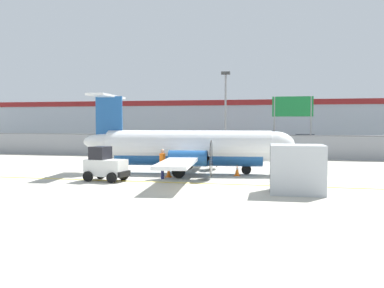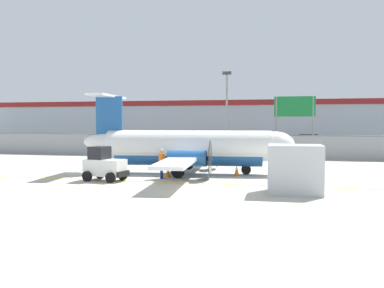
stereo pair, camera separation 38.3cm
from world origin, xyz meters
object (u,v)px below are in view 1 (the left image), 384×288
ground_crew_worker (162,162)px  baggage_tug (105,165)px  cargo_container (297,169)px  parked_car_5 (304,140)px  parked_car_3 (232,140)px  highway_sign (293,112)px  commuter_airplane (192,148)px  parked_car_1 (146,143)px  parked_car_6 (335,143)px  apron_light_pole (226,109)px  traffic_cone_near_left (169,172)px  parked_car_0 (123,141)px  traffic_cone_near_right (237,171)px  parked_car_4 (261,142)px  parked_car_2 (191,140)px

ground_crew_worker → baggage_tug: bearing=7.6°
cargo_container → parked_car_5: (1.64, 35.39, -0.21)m
parked_car_3 → highway_sign: bearing=-60.7°
commuter_airplane → parked_car_1: (-9.24, 18.49, -0.71)m
parked_car_3 → commuter_airplane: bearing=-85.9°
parked_car_6 → apron_light_pole: size_ratio=0.60×
highway_sign → parked_car_1: bearing=162.2°
traffic_cone_near_left → parked_car_1: (-8.26, 20.47, 0.58)m
commuter_airplane → ground_crew_worker: size_ratio=9.46×
commuter_airplane → parked_car_3: 27.56m
parked_car_0 → apron_light_pole: bearing=-41.8°
baggage_tug → traffic_cone_near_left: 3.77m
baggage_tug → parked_car_3: bearing=94.0°
cargo_container → parked_car_6: 30.28m
cargo_container → parked_car_1: cargo_container is taller
cargo_container → traffic_cone_near_right: cargo_container is taller
traffic_cone_near_right → parked_car_4: 25.50m
traffic_cone_near_left → parked_car_6: size_ratio=0.15×
parked_car_3 → parked_car_2: bearing=-160.8°
cargo_container → parked_car_1: 29.03m
parked_car_3 → parked_car_6: 12.54m
traffic_cone_near_right → parked_car_5: 30.20m
cargo_container → parked_car_5: cargo_container is taller
parked_car_4 → parked_car_0: bearing=178.9°
ground_crew_worker → parked_car_3: bearing=-109.9°
commuter_airplane → parked_car_6: bearing=59.4°
baggage_tug → parked_car_5: size_ratio=0.57×
traffic_cone_near_left → parked_car_0: size_ratio=0.15×
cargo_container → traffic_cone_near_right: (-3.36, 5.61, -0.79)m
ground_crew_worker → parked_car_0: size_ratio=0.39×
commuter_airplane → highway_sign: 15.10m
traffic_cone_near_left → parked_car_1: parked_car_1 is taller
traffic_cone_near_left → parked_car_6: 28.45m
baggage_tug → traffic_cone_near_right: (6.83, 3.74, -0.54)m
cargo_container → traffic_cone_near_right: bearing=118.9°
baggage_tug → parked_car_1: (-5.28, 22.70, 0.04)m
parked_car_0 → parked_car_5: same height
traffic_cone_near_left → traffic_cone_near_right: same height
cargo_container → parked_car_2: cargo_container is taller
cargo_container → parked_car_6: cargo_container is taller
ground_crew_worker → parked_car_1: same height
traffic_cone_near_left → parked_car_0: (-13.19, 25.96, 0.58)m
cargo_container → traffic_cone_near_right: size_ratio=3.86×
baggage_tug → highway_sign: bearing=69.5°
ground_crew_worker → parked_car_6: (12.13, 26.57, -0.06)m
cargo_container → parked_car_6: bearing=78.9°
parked_car_3 → parked_car_4: (3.72, -2.50, 0.00)m
baggage_tug → highway_sign: highway_sign is taller
commuter_airplane → parked_car_5: size_ratio=3.72×
parked_car_1 → cargo_container: bearing=-52.6°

